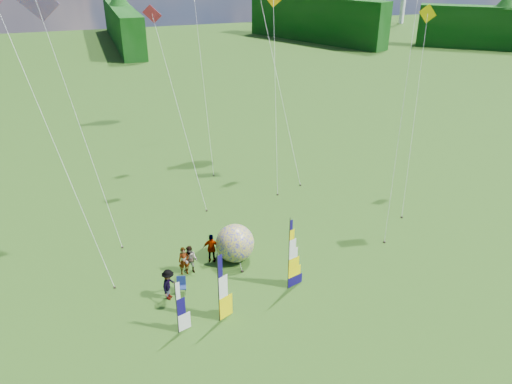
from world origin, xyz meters
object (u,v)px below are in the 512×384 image
object	(u,v)px
bol_inflatable	(235,243)
spectator_c	(169,285)
spectator_b	(190,260)
camp_chair	(181,286)
feather_banner_main	(289,255)
spectator_a	(184,261)
spectator_d	(212,248)
side_banner_left	(219,290)
kite_whale	(273,46)
side_banner_far	(177,309)

from	to	relation	value
bol_inflatable	spectator_c	xyz separation A→B (m)	(-4.54, -2.47, -0.26)
bol_inflatable	spectator_b	distance (m)	2.93
camp_chair	feather_banner_main	bearing A→B (deg)	-1.95
spectator_a	spectator_d	bearing A→B (deg)	24.72
feather_banner_main	spectator_b	size ratio (longest dim) A/B	2.50
side_banner_left	kite_whale	size ratio (longest dim) A/B	0.20
spectator_a	feather_banner_main	bearing A→B (deg)	-28.00
bol_inflatable	spectator_a	xyz separation A→B (m)	(-3.27, -0.41, -0.30)
feather_banner_main	spectator_a	bearing A→B (deg)	130.16
spectator_c	camp_chair	world-z (taller)	spectator_c
spectator_d	feather_banner_main	bearing A→B (deg)	149.14
spectator_a	camp_chair	bearing A→B (deg)	-102.32
side_banner_far	kite_whale	distance (m)	25.26
side_banner_far	camp_chair	world-z (taller)	side_banner_far
spectator_a	spectator_c	distance (m)	2.42
side_banner_far	bol_inflatable	world-z (taller)	side_banner_far
feather_banner_main	side_banner_left	distance (m)	4.61
spectator_d	kite_whale	distance (m)	19.58
spectator_b	kite_whale	bearing A→B (deg)	86.43
spectator_b	spectator_d	world-z (taller)	spectator_d
bol_inflatable	spectator_a	world-z (taller)	bol_inflatable
side_banner_left	camp_chair	distance (m)	3.58
feather_banner_main	kite_whale	distance (m)	21.06
side_banner_left	spectator_c	size ratio (longest dim) A/B	2.16
bol_inflatable	kite_whale	distance (m)	19.04
side_banner_far	camp_chair	bearing A→B (deg)	58.99
spectator_a	spectator_d	distance (m)	1.98
spectator_a	spectator_c	xyz separation A→B (m)	(-1.28, -2.05, 0.04)
kite_whale	side_banner_left	bearing A→B (deg)	-114.20
side_banner_left	side_banner_far	xyz separation A→B (m)	(-2.19, -0.17, -0.48)
spectator_b	spectator_c	world-z (taller)	spectator_c
spectator_a	bol_inflatable	bearing A→B (deg)	11.97
side_banner_left	side_banner_far	world-z (taller)	side_banner_left
spectator_a	spectator_c	bearing A→B (deg)	-117.06
spectator_d	spectator_b	bearing A→B (deg)	43.77
kite_whale	spectator_a	bearing A→B (deg)	-123.13
spectator_a	side_banner_left	bearing A→B (deg)	-75.22
spectator_a	kite_whale	bearing A→B (deg)	58.23
feather_banner_main	camp_chair	distance (m)	6.23
side_banner_far	spectator_d	distance (m)	6.47
side_banner_far	spectator_a	xyz separation A→B (m)	(1.35, 4.91, -0.63)
feather_banner_main	spectator_d	bearing A→B (deg)	112.70
feather_banner_main	spectator_d	world-z (taller)	feather_banner_main
feather_banner_main	side_banner_far	xyz separation A→B (m)	(-6.58, -1.55, -0.71)
feather_banner_main	spectator_a	world-z (taller)	feather_banner_main
side_banner_left	spectator_c	bearing A→B (deg)	104.26
feather_banner_main	bol_inflatable	size ratio (longest dim) A/B	1.87
feather_banner_main	bol_inflatable	distance (m)	4.38
bol_inflatable	spectator_c	bearing A→B (deg)	-151.51
side_banner_far	feather_banner_main	bearing A→B (deg)	-3.46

